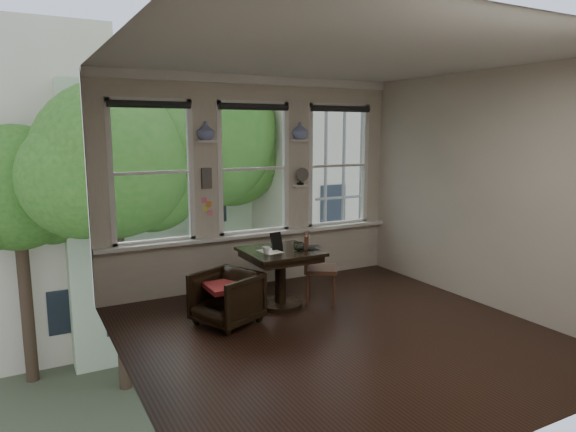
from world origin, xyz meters
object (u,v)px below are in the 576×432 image
side_chair_right (321,268)px  laptop (308,248)px  armchair_left (227,298)px  mug (266,250)px  table (280,278)px

side_chair_right → laptop: 0.38m
side_chair_right → armchair_left: bearing=128.9°
side_chair_right → mug: bearing=125.0°
table → laptop: (0.33, -0.15, 0.39)m
armchair_left → mug: bearing=77.5°
armchair_left → side_chair_right: size_ratio=0.74×
table → armchair_left: (-0.82, -0.23, -0.06)m
mug → armchair_left: bearing=-169.1°
table → armchair_left: table is taller
armchair_left → laptop: 1.24m
table → mug: bearing=-155.5°
mug → table: bearing=24.5°
table → mug: size_ratio=8.99×
armchair_left → laptop: (1.15, 0.08, 0.45)m
laptop → mug: (-0.58, 0.03, 0.03)m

